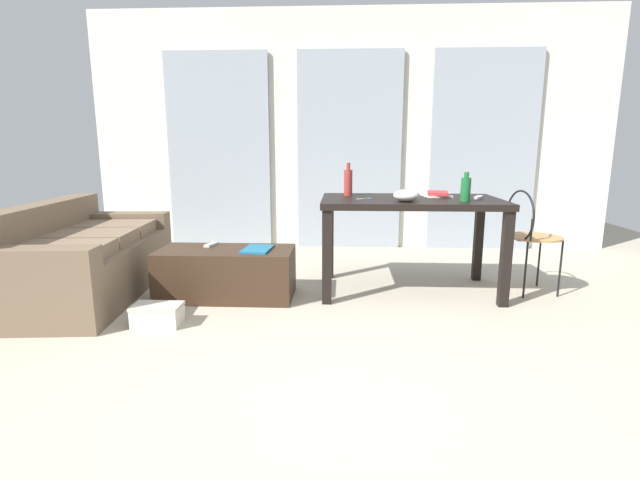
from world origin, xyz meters
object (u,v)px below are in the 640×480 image
Objects in this scene: tv_remote_on_table at (479,197)px; scissors at (366,199)px; shoebox at (158,315)px; craft_table at (410,211)px; book_stack at (437,194)px; bottle_near at (348,182)px; bowl at (406,196)px; bottle_far at (466,189)px; tv_remote_primary at (211,245)px; magazine at (257,249)px; couch at (80,259)px; coffee_table at (227,273)px; wire_chair at (528,229)px.

scissors is at bearing -148.91° from tv_remote_on_table.
tv_remote_on_table is 2.56m from shoebox.
book_stack is at bearing 34.20° from craft_table.
bottle_near is 1.43× the size of bowl.
bottle_far is 1.51× the size of tv_remote_primary.
magazine is (0.40, -0.14, -0.00)m from tv_remote_primary.
bottle_near reaches higher than couch.
bottle_far is at bearing 0.42° from couch.
magazine is (-1.57, -0.06, -0.47)m from bottle_far.
tv_remote_on_table is at bearing 53.49° from bottle_far.
tv_remote_primary reaches higher than magazine.
tv_remote_primary is at bearing -171.40° from book_stack.
shoebox is (-2.00, -1.02, -0.71)m from book_stack.
coffee_table is 2.42m from wire_chair.
craft_table is at bearing 19.36° from tv_remote_primary.
bottle_far is at bearing -159.97° from wire_chair.
couch reaches higher than magazine.
bottle_far is 0.76m from scissors.
magazine is at bearing -163.73° from book_stack.
tv_remote_primary reaches higher than coffee_table.
bowl is 1.33× the size of tv_remote_on_table.
tv_remote_primary is at bearing 5.93° from couch.
wire_chair reaches higher than craft_table.
bowl is at bearing -29.62° from scissors.
bowl is at bearing -45.37° from bottle_near.
couch is 6.79× the size of bottle_near.
coffee_table is at bearing -174.29° from wire_chair.
wire_chair is 5.87× the size of tv_remote_on_table.
couch is at bearing -149.48° from tv_remote_on_table.
bottle_near is 0.32m from scissors.
tv_remote_primary is (-1.53, 0.11, -0.42)m from bowl.
coffee_table is 3.52× the size of book_stack.
bowl is (1.38, 0.01, 0.62)m from coffee_table.
bottle_far reaches higher than bowl.
bottle_near is (-1.44, 0.21, 0.36)m from wire_chair.
couch is at bearing -172.36° from book_stack.
magazine is (-1.20, -0.26, -0.27)m from craft_table.
bottle_near is (-0.50, 0.21, 0.21)m from craft_table.
coffee_table is 1.83m from book_stack.
wire_chair reaches higher than coffee_table.
craft_table is 1.69× the size of wire_chair.
wire_chair is 2.15m from magazine.
craft_table is at bearing -22.65° from bottle_near.
tv_remote_primary is at bearing 77.30° from shoebox.
shoebox is at bearing -139.94° from bottle_near.
craft_table is at bearing 151.52° from bottle_far.
bottle_far is 2.03m from tv_remote_primary.
tv_remote_primary is at bearing 165.61° from magazine.
tv_remote_primary is (-1.60, -0.12, -0.27)m from craft_table.
bottle_near reaches higher than tv_remote_on_table.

